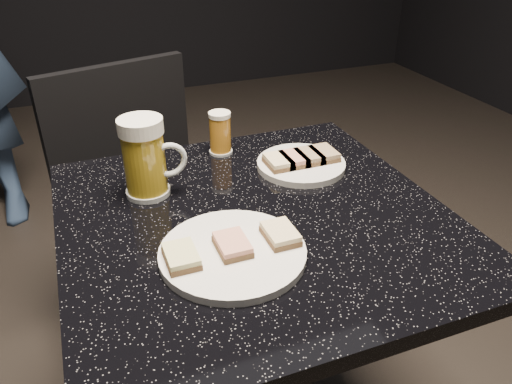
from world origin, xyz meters
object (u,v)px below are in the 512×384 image
at_px(plate_large, 233,253).
at_px(table, 256,313).
at_px(beer_tumbler, 220,133).
at_px(plate_small, 301,164).
at_px(beer_mug, 145,157).
at_px(chair, 146,205).

relative_size(plate_large, table, 0.32).
bearing_deg(beer_tumbler, plate_small, -43.80).
height_order(beer_mug, chair, beer_mug).
bearing_deg(chair, beer_mug, -94.97).
bearing_deg(plate_large, beer_mug, 109.16).
bearing_deg(beer_mug, plate_large, -70.84).
bearing_deg(table, plate_large, -128.31).
xyz_separation_m(table, chair, (-0.14, 0.52, -0.01)).
bearing_deg(beer_mug, chair, 85.03).
distance_m(plate_small, beer_tumbler, 0.20).
relative_size(plate_small, chair, 0.22).
relative_size(plate_large, beer_mug, 1.52).
distance_m(plate_small, table, 0.33).
height_order(plate_large, beer_mug, beer_mug).
relative_size(beer_tumbler, chair, 0.11).
bearing_deg(beer_tumbler, beer_mug, -145.88).
distance_m(table, beer_mug, 0.39).
relative_size(plate_small, beer_mug, 1.22).
xyz_separation_m(beer_tumbler, chair, (-0.16, 0.24, -0.30)).
distance_m(plate_small, chair, 0.54).
xyz_separation_m(plate_small, chair, (-0.30, 0.38, -0.26)).
relative_size(table, chair, 0.85).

